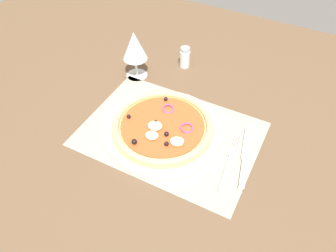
% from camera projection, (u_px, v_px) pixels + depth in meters
% --- Properties ---
extents(ground_plane, '(1.90, 1.40, 0.02)m').
position_uv_depth(ground_plane, '(170.00, 137.00, 0.86)').
color(ground_plane, brown).
extents(placemat, '(0.44, 0.31, 0.00)m').
position_uv_depth(placemat, '(170.00, 134.00, 0.85)').
color(placemat, gray).
rests_on(placemat, ground_plane).
extents(plate, '(0.30, 0.30, 0.01)m').
position_uv_depth(plate, '(163.00, 130.00, 0.85)').
color(plate, silver).
rests_on(plate, placemat).
extents(pizza, '(0.26, 0.26, 0.03)m').
position_uv_depth(pizza, '(163.00, 126.00, 0.83)').
color(pizza, tan).
rests_on(pizza, plate).
extents(fork, '(0.04, 0.18, 0.00)m').
position_uv_depth(fork, '(230.00, 159.00, 0.79)').
color(fork, silver).
rests_on(fork, placemat).
extents(knife, '(0.06, 0.20, 0.01)m').
position_uv_depth(knife, '(246.00, 154.00, 0.80)').
color(knife, silver).
rests_on(knife, placemat).
extents(wine_glass, '(0.07, 0.07, 0.15)m').
position_uv_depth(wine_glass, '(135.00, 47.00, 0.95)').
color(wine_glass, silver).
rests_on(wine_glass, ground_plane).
extents(pepper_shaker, '(0.03, 0.03, 0.07)m').
position_uv_depth(pepper_shaker, '(185.00, 57.00, 1.03)').
color(pepper_shaker, silver).
rests_on(pepper_shaker, ground_plane).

